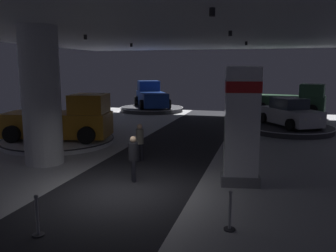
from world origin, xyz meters
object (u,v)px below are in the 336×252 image
column_left (41,96)px  visitor_walking_far (140,140)px  visitor_walking_near (133,156)px  display_platform_deep_left (152,109)px  display_platform_mid_left (59,141)px  pickup_truck_deep_left (151,96)px  pickup_truck_mid_left (64,121)px  display_platform_far_right (289,128)px  display_platform_deep_right (288,115)px  pickup_truck_deep_right (293,101)px  display_car_far_right (290,113)px  brand_sign_pylon (242,125)px

column_left → visitor_walking_far: (3.66, 1.34, -1.84)m
visitor_walking_near → visitor_walking_far: same height
display_platform_deep_left → display_platform_mid_left: bearing=-91.4°
display_platform_deep_left → pickup_truck_deep_left: pickup_truck_deep_left is taller
column_left → pickup_truck_mid_left: (-1.30, 3.56, -1.55)m
pickup_truck_mid_left → display_platform_deep_left: bearing=89.9°
display_platform_far_right → display_platform_deep_right: size_ratio=0.93×
display_platform_mid_left → display_platform_deep_right: 18.19m
display_platform_mid_left → pickup_truck_deep_right: bearing=47.9°
pickup_truck_deep_right → visitor_walking_far: (-7.04, -15.78, -0.38)m
display_platform_deep_right → pickup_truck_deep_right: bearing=-11.6°
display_car_far_right → display_platform_mid_left: 13.63m
column_left → display_platform_far_right: bearing=45.8°
display_platform_deep_right → visitor_walking_near: visitor_walking_near is taller
visitor_walking_near → pickup_truck_mid_left: bearing=139.8°
brand_sign_pylon → pickup_truck_deep_left: 21.03m
pickup_truck_deep_right → display_platform_mid_left: bearing=-132.1°
display_platform_deep_left → display_car_far_right: bearing=-33.4°
brand_sign_pylon → display_platform_deep_right: bearing=82.1°
visitor_walking_near → pickup_truck_deep_right: bearing=70.9°
display_platform_mid_left → pickup_truck_deep_left: pickup_truck_deep_left is taller
pickup_truck_mid_left → brand_sign_pylon: bearing=-24.5°
pickup_truck_deep_right → visitor_walking_near: size_ratio=3.53×
pickup_truck_mid_left → pickup_truck_deep_left: (-0.12, 14.63, 0.11)m
display_platform_mid_left → display_platform_deep_left: (0.34, 14.40, 0.06)m
column_left → pickup_truck_mid_left: size_ratio=0.98×
display_car_far_right → display_platform_mid_left: (-11.70, -6.92, -0.96)m
pickup_truck_deep_right → visitor_walking_far: 17.28m
display_platform_deep_right → visitor_walking_near: bearing=-108.2°
display_platform_deep_right → visitor_walking_near: (-6.03, -18.39, 0.71)m
display_platform_deep_right → visitor_walking_near: 19.36m
display_car_far_right → pickup_truck_deep_right: (0.61, 6.69, 0.17)m
display_platform_deep_left → visitor_walking_far: 17.30m
pickup_truck_mid_left → display_platform_deep_right: size_ratio=0.99×
display_car_far_right → display_platform_deep_right: 6.82m
display_platform_far_right → pickup_truck_deep_right: 6.83m
visitor_walking_near → pickup_truck_deep_left: bearing=106.6°
brand_sign_pylon → pickup_truck_deep_left: bearing=116.4°
display_platform_far_right → display_car_far_right: bearing=122.4°
display_platform_mid_left → pickup_truck_mid_left: (0.32, 0.06, 1.05)m
pickup_truck_mid_left → display_platform_mid_left: bearing=-168.7°
display_car_far_right → brand_sign_pylon: bearing=-101.1°
display_platform_mid_left → display_car_far_right: bearing=30.6°
visitor_walking_far → display_platform_deep_left: bearing=106.6°
pickup_truck_deep_left → brand_sign_pylon: bearing=-63.6°
visitor_walking_near → column_left: bearing=164.5°
brand_sign_pylon → pickup_truck_deep_right: brand_sign_pylon is taller
brand_sign_pylon → display_car_far_right: (2.17, 11.06, -0.91)m
display_car_far_right → pickup_truck_deep_left: (-11.51, 7.76, 0.20)m
display_platform_deep_left → visitor_walking_far: bearing=-73.4°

